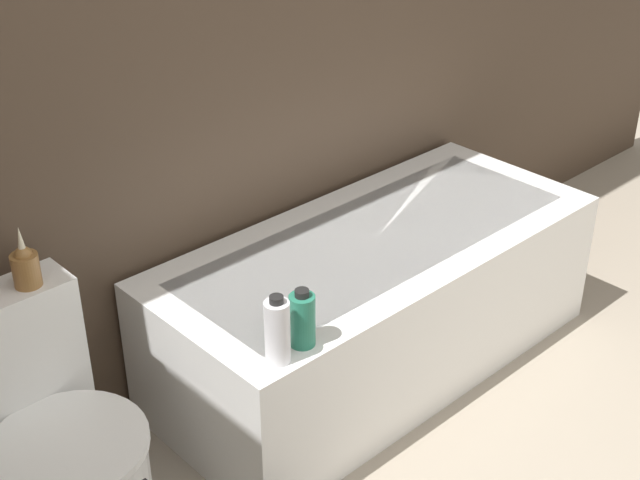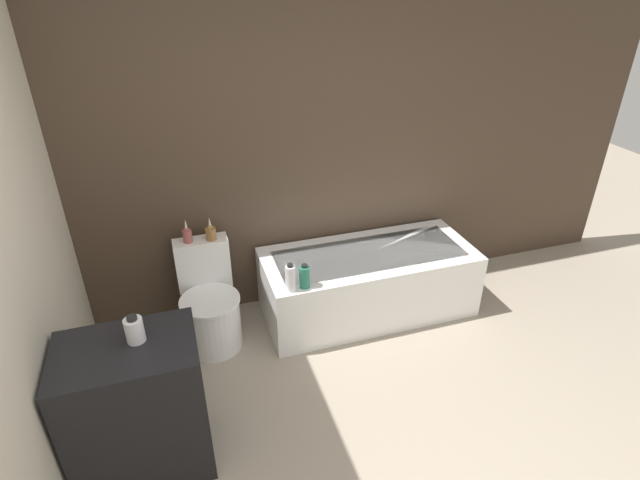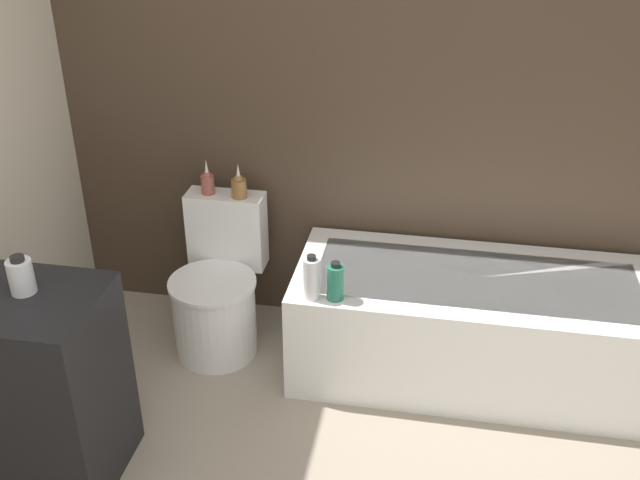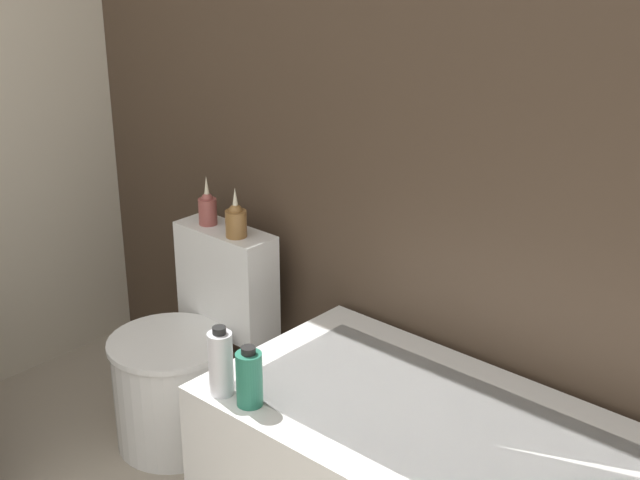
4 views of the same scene
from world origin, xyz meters
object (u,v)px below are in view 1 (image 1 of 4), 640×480
(shampoo_bottle_short, at_px, (302,319))
(toilet, at_px, (61,461))
(shampoo_bottle_tall, at_px, (277,331))
(vase_silver, at_px, (25,265))
(bathtub, at_px, (375,300))

(shampoo_bottle_short, bearing_deg, toilet, 155.57)
(shampoo_bottle_tall, bearing_deg, toilet, 150.56)
(shampoo_bottle_tall, height_order, shampoo_bottle_short, shampoo_bottle_tall)
(toilet, bearing_deg, shampoo_bottle_tall, -29.44)
(vase_silver, relative_size, shampoo_bottle_short, 0.99)
(bathtub, relative_size, shampoo_bottle_tall, 7.81)
(shampoo_bottle_tall, bearing_deg, bathtub, 22.68)
(toilet, distance_m, vase_silver, 0.55)
(vase_silver, bearing_deg, shampoo_bottle_tall, -47.33)
(vase_silver, xyz_separation_m, shampoo_bottle_tall, (0.45, -0.49, -0.18))
(vase_silver, relative_size, shampoo_bottle_tall, 0.85)
(vase_silver, distance_m, shampoo_bottle_tall, 0.69)
(vase_silver, distance_m, shampoo_bottle_short, 0.76)
(bathtub, height_order, shampoo_bottle_short, shampoo_bottle_short)
(toilet, relative_size, vase_silver, 4.17)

